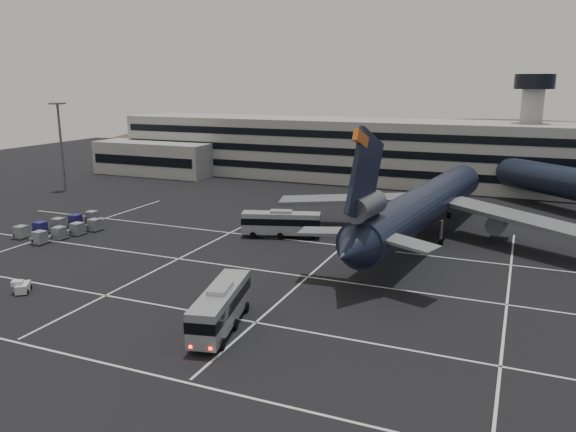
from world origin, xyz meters
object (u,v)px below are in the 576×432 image
object	(u,v)px
uld_cluster	(63,227)
trijet_main	(423,205)
bus_far	(281,222)
bus_near	(221,305)

from	to	relation	value
uld_cluster	trijet_main	bearing A→B (deg)	18.34
bus_far	uld_cluster	distance (m)	33.40
trijet_main	bus_far	xyz separation A→B (m)	(-19.50, -6.18, -3.02)
bus_near	uld_cluster	xyz separation A→B (m)	(-39.09, 20.52, -1.39)
trijet_main	uld_cluster	distance (m)	54.00
trijet_main	uld_cluster	bearing A→B (deg)	-154.70
bus_near	bus_far	size ratio (longest dim) A/B	1.03
trijet_main	bus_far	world-z (taller)	trijet_main
bus_near	bus_far	bearing A→B (deg)	90.85
trijet_main	uld_cluster	world-z (taller)	trijet_main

